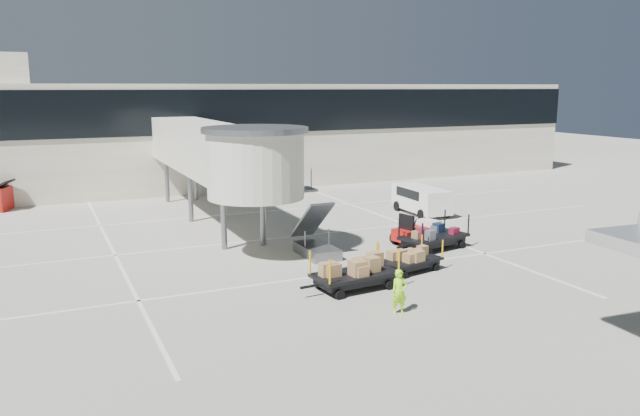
% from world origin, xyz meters
% --- Properties ---
extents(ground, '(140.00, 140.00, 0.00)m').
position_xyz_m(ground, '(0.00, 0.00, 0.00)').
color(ground, '#B3AFA0').
rests_on(ground, ground).
extents(lane_markings, '(40.00, 30.00, 0.02)m').
position_xyz_m(lane_markings, '(-0.67, 9.33, 0.01)').
color(lane_markings, silver).
rests_on(lane_markings, ground).
extents(terminal, '(64.00, 12.11, 15.20)m').
position_xyz_m(terminal, '(-0.35, 29.94, 4.11)').
color(terminal, '#EBE6CA').
rests_on(terminal, ground).
extents(jet_bridge, '(5.70, 20.40, 6.03)m').
position_xyz_m(jet_bridge, '(-3.97, 12.26, 4.28)').
color(jet_bridge, beige).
rests_on(jet_bridge, ground).
extents(baggage_tug, '(2.62, 1.97, 1.59)m').
position_xyz_m(baggage_tug, '(4.14, 4.99, 0.58)').
color(baggage_tug, '#9C120E').
rests_on(baggage_tug, ground).
extents(suitcase_cart, '(4.27, 2.40, 1.64)m').
position_xyz_m(suitcase_cart, '(4.23, 3.79, 0.59)').
color(suitcase_cart, black).
rests_on(suitcase_cart, ground).
extents(box_cart_near, '(3.42, 1.91, 1.31)m').
position_xyz_m(box_cart_near, '(1.31, 1.07, 0.52)').
color(box_cart_near, black).
rests_on(box_cart_near, ground).
extents(box_cart_far, '(4.12, 1.96, 1.59)m').
position_xyz_m(box_cart_far, '(-2.00, -0.07, 0.65)').
color(box_cart_far, black).
rests_on(box_cart_far, ground).
extents(ground_worker, '(0.62, 0.44, 1.60)m').
position_xyz_m(ground_worker, '(-1.91, -3.09, 0.80)').
color(ground_worker, '#9BF319').
rests_on(ground_worker, ground).
extents(minivan, '(2.10, 4.49, 1.67)m').
position_xyz_m(minivan, '(8.54, 11.37, 1.00)').
color(minivan, white).
rests_on(minivan, ground).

